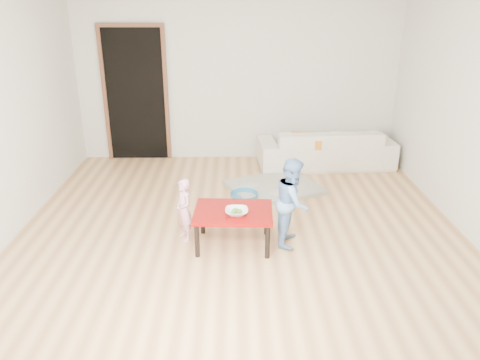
{
  "coord_description": "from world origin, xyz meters",
  "views": [
    {
      "loc": [
        -0.06,
        -4.85,
        2.49
      ],
      "look_at": [
        0.0,
        -0.2,
        0.65
      ],
      "focal_mm": 35.0,
      "sensor_mm": 36.0,
      "label": 1
    }
  ],
  "objects_px": {
    "red_table": "(233,228)",
    "child_pink": "(184,210)",
    "bowl": "(237,212)",
    "child_blue": "(293,202)",
    "sofa": "(325,147)",
    "basin": "(244,197)"
  },
  "relations": [
    {
      "from": "child_blue",
      "to": "basin",
      "type": "xyz_separation_m",
      "value": [
        -0.49,
        1.09,
        -0.42
      ]
    },
    {
      "from": "red_table",
      "to": "bowl",
      "type": "bearing_deg",
      "value": -70.28
    },
    {
      "from": "sofa",
      "to": "child_pink",
      "type": "distance_m",
      "value": 3.06
    },
    {
      "from": "red_table",
      "to": "bowl",
      "type": "height_order",
      "value": "bowl"
    },
    {
      "from": "sofa",
      "to": "child_blue",
      "type": "relative_size",
      "value": 2.16
    },
    {
      "from": "red_table",
      "to": "bowl",
      "type": "distance_m",
      "value": 0.25
    },
    {
      "from": "bowl",
      "to": "basin",
      "type": "bearing_deg",
      "value": 85.14
    },
    {
      "from": "sofa",
      "to": "red_table",
      "type": "xyz_separation_m",
      "value": [
        -1.43,
        -2.49,
        -0.1
      ]
    },
    {
      "from": "sofa",
      "to": "red_table",
      "type": "distance_m",
      "value": 2.87
    },
    {
      "from": "red_table",
      "to": "basin",
      "type": "height_order",
      "value": "red_table"
    },
    {
      "from": "red_table",
      "to": "child_pink",
      "type": "distance_m",
      "value": 0.57
    },
    {
      "from": "red_table",
      "to": "child_blue",
      "type": "height_order",
      "value": "child_blue"
    },
    {
      "from": "child_blue",
      "to": "basin",
      "type": "relative_size",
      "value": 2.63
    },
    {
      "from": "bowl",
      "to": "child_blue",
      "type": "height_order",
      "value": "child_blue"
    },
    {
      "from": "red_table",
      "to": "basin",
      "type": "bearing_deg",
      "value": 83.09
    },
    {
      "from": "child_blue",
      "to": "basin",
      "type": "distance_m",
      "value": 1.26
    },
    {
      "from": "bowl",
      "to": "basin",
      "type": "height_order",
      "value": "bowl"
    },
    {
      "from": "bowl",
      "to": "child_pink",
      "type": "bearing_deg",
      "value": 157.48
    },
    {
      "from": "child_pink",
      "to": "basin",
      "type": "height_order",
      "value": "child_pink"
    },
    {
      "from": "red_table",
      "to": "basin",
      "type": "xyz_separation_m",
      "value": [
        0.14,
        1.14,
        -0.15
      ]
    },
    {
      "from": "red_table",
      "to": "child_pink",
      "type": "height_order",
      "value": "child_pink"
    },
    {
      "from": "red_table",
      "to": "bowl",
      "type": "xyz_separation_m",
      "value": [
        0.03,
        -0.09,
        0.23
      ]
    }
  ]
}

